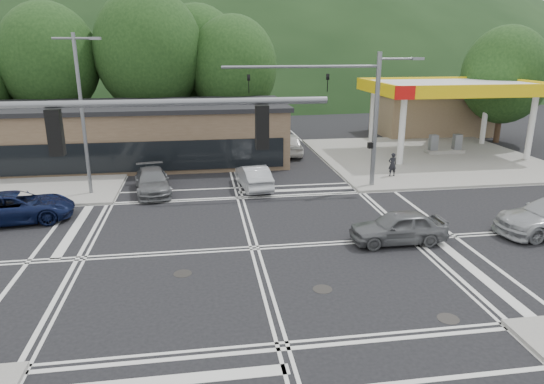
{
  "coord_description": "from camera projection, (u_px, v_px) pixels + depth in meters",
  "views": [
    {
      "loc": [
        -2.12,
        -19.13,
        8.44
      ],
      "look_at": [
        1.3,
        3.52,
        1.4
      ],
      "focal_mm": 32.0,
      "sensor_mm": 36.0,
      "label": 1
    }
  ],
  "objects": [
    {
      "name": "tree_ne",
      "position": [
        505.0,
        75.0,
        41.48
      ],
      "size": [
        7.2,
        7.2,
        9.99
      ],
      "color": "#382619",
      "rests_on": "ground"
    },
    {
      "name": "convenience_store",
      "position": [
        430.0,
        114.0,
        46.79
      ],
      "size": [
        10.0,
        6.0,
        3.8
      ],
      "primitive_type": "cube",
      "color": "#846B4F",
      "rests_on": "ground"
    },
    {
      "name": "car_northbound",
      "position": [
        152.0,
        181.0,
        28.46
      ],
      "size": [
        2.59,
        4.96,
        1.37
      ],
      "primitive_type": "imported",
      "rotation": [
        0.0,
        0.0,
        0.14
      ],
      "color": "#5A5C5F",
      "rests_on": "ground"
    },
    {
      "name": "signal_mast_ne",
      "position": [
        356.0,
        104.0,
        28.12
      ],
      "size": [
        11.65,
        0.3,
        8.0
      ],
      "color": "slate",
      "rests_on": "ground"
    },
    {
      "name": "car_grey_center",
      "position": [
        398.0,
        227.0,
        21.28
      ],
      "size": [
        4.24,
        1.71,
        1.44
      ],
      "primitive_type": "imported",
      "rotation": [
        0.0,
        0.0,
        -1.57
      ],
      "color": "#5A5C5F",
      "rests_on": "ground"
    },
    {
      "name": "hill_north",
      "position": [
        207.0,
        84.0,
        105.93
      ],
      "size": [
        252.0,
        126.0,
        140.0
      ],
      "primitive_type": "ellipsoid",
      "color": "black",
      "rests_on": "ground"
    },
    {
      "name": "gas_station_canopy",
      "position": [
        451.0,
        90.0,
        36.92
      ],
      "size": [
        12.32,
        8.34,
        5.75
      ],
      "color": "silver",
      "rests_on": "ground"
    },
    {
      "name": "tree_n_b",
      "position": [
        149.0,
        52.0,
        40.4
      ],
      "size": [
        9.0,
        9.0,
        12.98
      ],
      "color": "#382619",
      "rests_on": "ground"
    },
    {
      "name": "car_queue_a",
      "position": [
        254.0,
        177.0,
        29.31
      ],
      "size": [
        1.97,
        4.48,
        1.43
      ],
      "primitive_type": "imported",
      "rotation": [
        0.0,
        0.0,
        3.25
      ],
      "color": "#AAAEB2",
      "rests_on": "ground"
    },
    {
      "name": "pedestrian",
      "position": [
        392.0,
        164.0,
        31.44
      ],
      "size": [
        0.59,
        0.41,
        1.54
      ],
      "primitive_type": "imported",
      "rotation": [
        0.0,
        0.0,
        3.22
      ],
      "color": "black",
      "rests_on": "sidewalk_ne"
    },
    {
      "name": "car_blue_west",
      "position": [
        16.0,
        207.0,
        23.77
      ],
      "size": [
        5.66,
        3.2,
        1.49
      ],
      "primitive_type": "imported",
      "rotation": [
        0.0,
        0.0,
        1.71
      ],
      "color": "#0C1436",
      "rests_on": "ground"
    },
    {
      "name": "streetlight_nw",
      "position": [
        83.0,
        108.0,
        26.68
      ],
      "size": [
        2.5,
        0.25,
        9.0
      ],
      "color": "slate",
      "rests_on": "ground"
    },
    {
      "name": "tree_n_c",
      "position": [
        233.0,
        67.0,
        41.79
      ],
      "size": [
        7.6,
        7.6,
        10.87
      ],
      "color": "#382619",
      "rests_on": "ground"
    },
    {
      "name": "tree_n_a",
      "position": [
        49.0,
        60.0,
        39.45
      ],
      "size": [
        8.0,
        8.0,
        11.75
      ],
      "color": "#382619",
      "rests_on": "ground"
    },
    {
      "name": "commercial_row",
      "position": [
        118.0,
        136.0,
        35.2
      ],
      "size": [
        24.0,
        8.0,
        4.0
      ],
      "primitive_type": "cube",
      "color": "brown",
      "rests_on": "ground"
    },
    {
      "name": "sidewalk_ne",
      "position": [
        426.0,
        157.0,
        37.16
      ],
      "size": [
        16.0,
        16.0,
        0.15
      ],
      "primitive_type": "cube",
      "color": "gray",
      "rests_on": "ground"
    },
    {
      "name": "ground",
      "position": [
        254.0,
        248.0,
        20.87
      ],
      "size": [
        120.0,
        120.0,
        0.0
      ],
      "primitive_type": "plane",
      "color": "black",
      "rests_on": "ground"
    },
    {
      "name": "car_queue_b",
      "position": [
        288.0,
        144.0,
        38.3
      ],
      "size": [
        2.27,
        5.11,
        1.71
      ],
      "primitive_type": "imported",
      "rotation": [
        0.0,
        0.0,
        3.09
      ],
      "color": "silver",
      "rests_on": "ground"
    },
    {
      "name": "tree_n_e",
      "position": [
        198.0,
        58.0,
        44.95
      ],
      "size": [
        8.4,
        8.4,
        11.98
      ],
      "color": "#382619",
      "rests_on": "ground"
    },
    {
      "name": "signal_mast_sw",
      "position": [
        7.0,
        201.0,
        10.7
      ],
      "size": [
        9.14,
        0.28,
        8.0
      ],
      "color": "slate",
      "rests_on": "ground"
    },
    {
      "name": "sidewalk_nw",
      "position": [
        10.0,
        172.0,
        32.88
      ],
      "size": [
        16.0,
        16.0,
        0.15
      ],
      "primitive_type": "cube",
      "color": "gray",
      "rests_on": "ground"
    }
  ]
}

